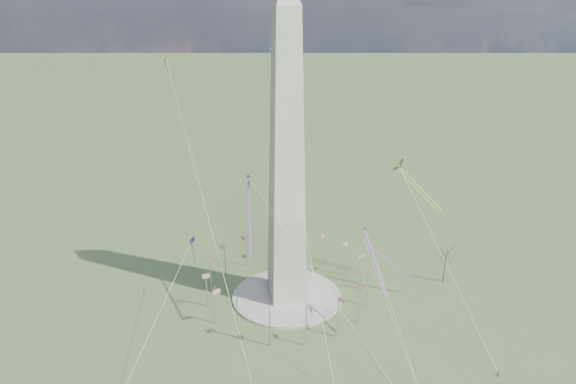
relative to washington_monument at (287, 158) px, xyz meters
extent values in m
plane|color=#466030|center=(0.00, 0.00, -47.95)|extent=(2000.00, 2000.00, 0.00)
cylinder|color=#A09993|center=(0.00, 0.00, -47.55)|extent=(36.00, 36.00, 0.80)
cylinder|color=silver|center=(26.00, 0.00, -41.45)|extent=(0.36, 0.36, 13.00)
cube|color=red|center=(26.00, 1.30, -36.15)|extent=(2.40, 0.08, 1.50)
cylinder|color=silver|center=(24.02, 9.95, -41.45)|extent=(0.36, 0.36, 13.00)
cube|color=red|center=(23.52, 11.15, -36.15)|extent=(2.25, 0.99, 1.50)
cylinder|color=silver|center=(18.38, 18.38, -41.45)|extent=(0.36, 0.36, 13.00)
cube|color=red|center=(17.47, 19.30, -36.15)|extent=(1.75, 1.75, 1.50)
cylinder|color=silver|center=(9.95, 24.02, -41.45)|extent=(0.36, 0.36, 13.00)
cube|color=red|center=(8.75, 24.52, -36.15)|extent=(0.99, 2.25, 1.50)
cylinder|color=silver|center=(0.00, 26.00, -41.45)|extent=(0.36, 0.36, 13.00)
cube|color=red|center=(-1.30, 26.00, -36.15)|extent=(0.08, 2.40, 1.50)
cylinder|color=silver|center=(-9.95, 24.02, -41.45)|extent=(0.36, 0.36, 13.00)
cube|color=red|center=(-11.15, 23.52, -36.15)|extent=(0.99, 2.25, 1.50)
cylinder|color=silver|center=(-18.38, 18.38, -41.45)|extent=(0.36, 0.36, 13.00)
cube|color=red|center=(-19.30, 17.47, -36.15)|extent=(1.75, 1.75, 1.50)
cylinder|color=silver|center=(-24.02, 9.95, -41.45)|extent=(0.36, 0.36, 13.00)
cube|color=red|center=(-24.52, 8.75, -36.15)|extent=(2.25, 0.99, 1.50)
cylinder|color=silver|center=(-26.00, 0.00, -41.45)|extent=(0.36, 0.36, 13.00)
cube|color=red|center=(-26.00, -1.30, -36.15)|extent=(2.40, 0.08, 1.50)
cylinder|color=silver|center=(-24.02, -9.95, -41.45)|extent=(0.36, 0.36, 13.00)
cube|color=red|center=(-23.52, -11.15, -36.15)|extent=(2.25, 0.99, 1.50)
cylinder|color=silver|center=(-18.38, -18.38, -41.45)|extent=(0.36, 0.36, 13.00)
cube|color=red|center=(-17.47, -19.30, -36.15)|extent=(1.75, 1.75, 1.50)
cylinder|color=silver|center=(-9.95, -24.02, -41.45)|extent=(0.36, 0.36, 13.00)
cube|color=red|center=(-8.75, -24.52, -36.15)|extent=(0.99, 2.25, 1.50)
cylinder|color=silver|center=(0.00, -26.00, -41.45)|extent=(0.36, 0.36, 13.00)
cube|color=red|center=(1.30, -26.00, -36.15)|extent=(0.08, 2.40, 1.50)
cylinder|color=silver|center=(9.95, -24.02, -41.45)|extent=(0.36, 0.36, 13.00)
cube|color=red|center=(11.15, -23.52, -36.15)|extent=(0.99, 2.25, 1.50)
cylinder|color=silver|center=(18.38, -18.38, -41.45)|extent=(0.36, 0.36, 13.00)
cube|color=red|center=(19.30, -17.47, -36.15)|extent=(1.75, 1.75, 1.50)
cylinder|color=silver|center=(24.02, -9.95, -41.45)|extent=(0.36, 0.36, 13.00)
cube|color=red|center=(24.52, -8.75, -36.15)|extent=(2.25, 0.99, 1.50)
cylinder|color=#48402C|center=(55.67, -1.27, -42.95)|extent=(0.42, 0.42, 10.01)
imported|color=gray|center=(45.84, -49.08, -47.10)|extent=(0.72, 0.58, 1.70)
cube|color=yellow|center=(46.28, 2.81, -14.28)|extent=(9.60, 13.05, 11.06)
cube|color=yellow|center=(44.65, 1.63, -14.28)|extent=(9.60, 13.05, 11.06)
cube|color=navy|center=(-29.39, 1.88, -25.06)|extent=(1.59, 2.61, 2.28)
cube|color=red|center=(-29.39, 1.88, -28.83)|extent=(1.10, 2.85, 7.87)
cube|color=red|center=(21.88, -20.32, -26.91)|extent=(0.66, 18.14, 11.36)
cube|color=red|center=(-12.70, -8.37, -14.53)|extent=(3.45, 22.94, 14.43)
cube|color=red|center=(34.54, -2.17, -37.30)|extent=(14.00, 11.39, 10.94)
cube|color=red|center=(-33.62, 38.94, 25.98)|extent=(1.40, 2.23, 1.83)
cube|color=red|center=(-33.62, 38.94, 23.98)|extent=(0.91, 1.52, 4.19)
cube|color=white|center=(4.01, 45.20, 28.30)|extent=(1.21, 1.55, 1.47)
cube|color=white|center=(4.01, 45.20, 26.70)|extent=(0.48, 1.29, 3.36)
camera|label=1|loc=(-30.32, -144.06, 43.59)|focal=32.00mm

